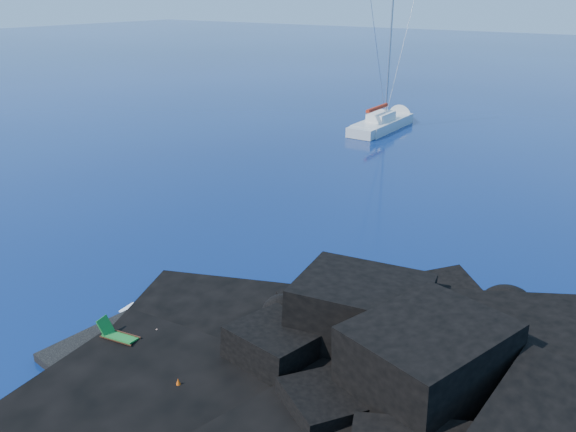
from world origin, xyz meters
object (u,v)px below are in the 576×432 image
sailboat (382,129)px  deck_chair (120,333)px  sunbather (146,330)px  marker_cone (178,385)px

sailboat → deck_chair: bearing=-78.7°
sunbather → marker_cone: (3.62, -1.80, 0.09)m
sailboat → deck_chair: 42.42m
sailboat → deck_chair: size_ratio=9.22×
sailboat → sunbather: bearing=-78.0°
deck_chair → sunbather: size_ratio=0.88×
marker_cone → sunbather: bearing=153.6°
deck_chair → sunbather: 1.18m
sunbather → sailboat: bearing=78.7°
marker_cone → deck_chair: bearing=169.5°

